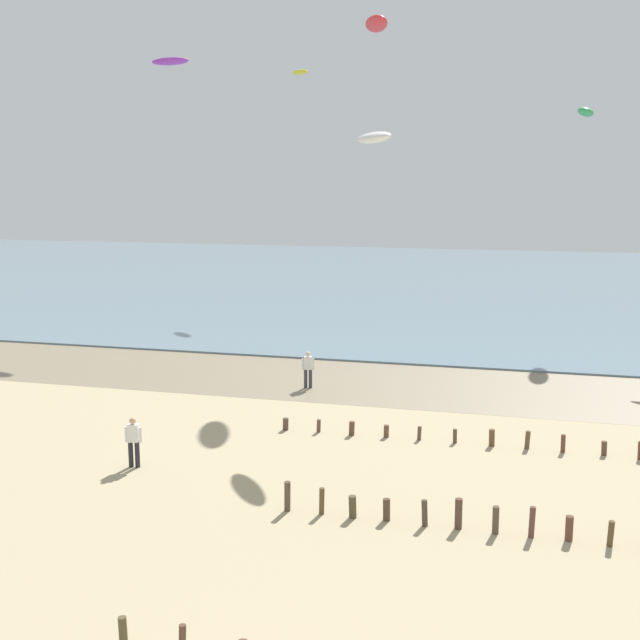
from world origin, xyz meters
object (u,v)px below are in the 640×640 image
object	(u,v)px
person_left_flank	(308,369)
kite_aloft_4	(376,24)
kite_aloft_0	(586,112)
kite_aloft_6	(300,72)
kite_aloft_2	(170,61)
person_by_waterline	(133,441)
kite_aloft_7	(374,138)

from	to	relation	value
person_left_flank	kite_aloft_4	bearing A→B (deg)	81.57
kite_aloft_0	kite_aloft_4	xyz separation A→B (m)	(-11.30, -8.33, 4.07)
kite_aloft_0	kite_aloft_6	distance (m)	22.48
kite_aloft_2	person_by_waterline	bearing A→B (deg)	119.67
person_by_waterline	kite_aloft_4	distance (m)	26.53
person_left_flank	kite_aloft_7	world-z (taller)	kite_aloft_7
person_left_flank	kite_aloft_7	bearing A→B (deg)	-28.40
kite_aloft_4	kite_aloft_6	size ratio (longest dim) A/B	1.65
person_left_flank	kite_aloft_0	bearing A→B (deg)	53.88
person_left_flank	kite_aloft_6	size ratio (longest dim) A/B	0.87
person_by_waterline	person_left_flank	distance (m)	11.63
kite_aloft_0	kite_aloft_2	xyz separation A→B (m)	(-25.63, -2.87, 3.43)
kite_aloft_0	kite_aloft_7	xyz separation A→B (m)	(-9.36, -19.07, -2.34)
person_by_waterline	kite_aloft_6	size ratio (longest dim) A/B	0.87
kite_aloft_4	kite_aloft_7	distance (m)	12.66
person_by_waterline	kite_aloft_6	distance (m)	41.14
kite_aloft_0	kite_aloft_2	distance (m)	26.02
person_left_flank	kite_aloft_0	size ratio (longest dim) A/B	0.58
kite_aloft_4	kite_aloft_7	world-z (taller)	kite_aloft_4
person_by_waterline	kite_aloft_4	world-z (taller)	kite_aloft_4
kite_aloft_0	kite_aloft_4	size ratio (longest dim) A/B	0.91
kite_aloft_4	person_by_waterline	bearing A→B (deg)	-34.74
kite_aloft_2	kite_aloft_7	xyz separation A→B (m)	(16.27, -16.20, -5.78)
person_by_waterline	person_left_flank	world-z (taller)	same
person_by_waterline	kite_aloft_4	xyz separation A→B (m)	(4.28, 20.23, 16.62)
person_by_waterline	person_left_flank	bearing A→B (deg)	75.33
kite_aloft_6	kite_aloft_2	bearing A→B (deg)	107.28
person_by_waterline	person_left_flank	size ratio (longest dim) A/B	1.00
kite_aloft_2	kite_aloft_4	world-z (taller)	kite_aloft_4
person_left_flank	kite_aloft_6	bearing A→B (deg)	106.38
person_left_flank	kite_aloft_2	world-z (taller)	kite_aloft_2
kite_aloft_6	kite_aloft_0	bearing A→B (deg)	-161.50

